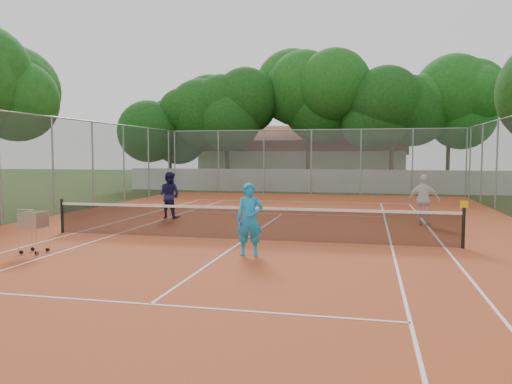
% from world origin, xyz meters
% --- Properties ---
extents(ground, '(120.00, 120.00, 0.00)m').
position_xyz_m(ground, '(0.00, 0.00, 0.00)').
color(ground, '#1A340E').
rests_on(ground, ground).
extents(court_pad, '(18.00, 34.00, 0.02)m').
position_xyz_m(court_pad, '(0.00, 0.00, 0.01)').
color(court_pad, '#B24A22').
rests_on(court_pad, ground).
extents(court_lines, '(10.98, 23.78, 0.01)m').
position_xyz_m(court_lines, '(0.00, 0.00, 0.02)').
color(court_lines, white).
rests_on(court_lines, court_pad).
extents(tennis_net, '(11.88, 0.10, 0.98)m').
position_xyz_m(tennis_net, '(0.00, 0.00, 0.51)').
color(tennis_net, black).
rests_on(tennis_net, court_pad).
extents(perimeter_fence, '(18.00, 34.00, 4.00)m').
position_xyz_m(perimeter_fence, '(0.00, 0.00, 2.00)').
color(perimeter_fence, slate).
rests_on(perimeter_fence, ground).
extents(boundary_wall, '(26.00, 0.30, 1.50)m').
position_xyz_m(boundary_wall, '(0.00, 19.00, 0.75)').
color(boundary_wall, white).
rests_on(boundary_wall, ground).
extents(clubhouse, '(16.40, 9.00, 4.40)m').
position_xyz_m(clubhouse, '(-2.00, 29.00, 2.20)').
color(clubhouse, beige).
rests_on(clubhouse, ground).
extents(tropical_trees, '(29.00, 19.00, 10.00)m').
position_xyz_m(tropical_trees, '(0.00, 22.00, 5.00)').
color(tropical_trees, '#0D370E').
rests_on(tropical_trees, ground).
extents(player_near, '(0.69, 0.50, 1.78)m').
position_xyz_m(player_near, '(0.66, -2.13, 0.91)').
color(player_near, '#1994D9').
rests_on(player_near, court_pad).
extents(player_far_left, '(0.98, 0.82, 1.80)m').
position_xyz_m(player_far_left, '(-4.04, 4.15, 0.92)').
color(player_far_left, '#171845').
rests_on(player_far_left, court_pad).
extents(player_far_right, '(1.10, 0.63, 1.77)m').
position_xyz_m(player_far_right, '(5.38, 4.28, 0.91)').
color(player_far_right, silver).
rests_on(player_far_right, court_pad).
extents(ball_hopper, '(0.65, 0.65, 1.15)m').
position_xyz_m(ball_hopper, '(-4.64, -3.09, 0.59)').
color(ball_hopper, silver).
rests_on(ball_hopper, court_pad).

